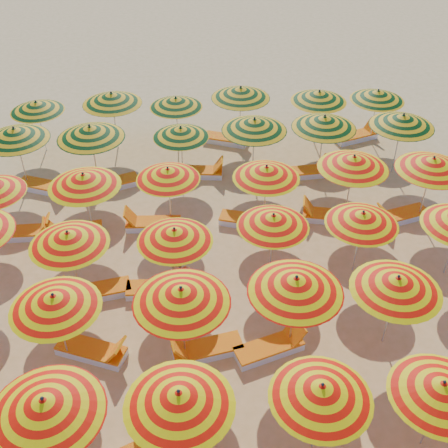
{
  "coord_description": "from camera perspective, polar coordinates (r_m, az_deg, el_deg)",
  "views": [
    {
      "loc": [
        -0.81,
        -11.47,
        10.97
      ],
      "look_at": [
        0.0,
        0.5,
        1.6
      ],
      "focal_mm": 45.0,
      "sensor_mm": 36.0,
      "label": 1
    }
  ],
  "objects": [
    {
      "name": "umbrella_38",
      "position": [
        21.13,
        -4.91,
        12.22
      ],
      "size": [
        2.17,
        2.17,
        2.08
      ],
      "color": "silver",
      "rests_on": "ground"
    },
    {
      "name": "lounger_10",
      "position": [
        14.08,
        4.74,
        -12.4
      ],
      "size": [
        1.83,
        1.12,
        0.69
      ],
      "rotation": [
        0.0,
        0.0,
        0.33
      ],
      "color": "white",
      "rests_on": "ground"
    },
    {
      "name": "lounger_15",
      "position": [
        17.74,
        -7.33,
        0.04
      ],
      "size": [
        1.75,
        0.64,
        0.69
      ],
      "rotation": [
        0.0,
        0.0,
        3.1
      ],
      "color": "white",
      "rests_on": "ground"
    },
    {
      "name": "lounger_17",
      "position": [
        18.22,
        10.53,
        0.83
      ],
      "size": [
        1.82,
        0.94,
        0.69
      ],
      "rotation": [
        0.0,
        0.0,
        2.93
      ],
      "color": "white",
      "rests_on": "ground"
    },
    {
      "name": "umbrella_30",
      "position": [
        19.68,
        -20.48,
        8.57
      ],
      "size": [
        2.81,
        2.81,
        2.34
      ],
      "color": "silver",
      "rests_on": "ground"
    },
    {
      "name": "umbrella_9",
      "position": [
        11.27,
        9.87,
        -16.44
      ],
      "size": [
        2.53,
        2.53,
        2.16
      ],
      "color": "silver",
      "rests_on": "ground"
    },
    {
      "name": "umbrella_37",
      "position": [
        21.27,
        -11.33,
        12.4
      ],
      "size": [
        2.5,
        2.5,
        2.31
      ],
      "color": "silver",
      "rests_on": "ground"
    },
    {
      "name": "umbrella_16",
      "position": [
        13.51,
        17.17,
        -5.83
      ],
      "size": [
        2.42,
        2.42,
        2.26
      ],
      "color": "silver",
      "rests_on": "ground"
    },
    {
      "name": "umbrella_26",
      "position": [
        16.94,
        -5.72,
        5.1
      ],
      "size": [
        2.12,
        2.12,
        2.07
      ],
      "color": "silver",
      "rests_on": "ground"
    },
    {
      "name": "beachgoer_a",
      "position": [
        14.62,
        -3.8,
        -6.65
      ],
      "size": [
        0.58,
        0.44,
        1.43
      ],
      "primitive_type": "imported",
      "rotation": [
        0.0,
        0.0,
        6.08
      ],
      "color": "tan",
      "rests_on": "ground"
    },
    {
      "name": "umbrella_15",
      "position": [
        12.86,
        7.32,
        -6.13
      ],
      "size": [
        2.3,
        2.3,
        2.36
      ],
      "color": "silver",
      "rests_on": "ground"
    },
    {
      "name": "umbrella_27",
      "position": [
        16.84,
        4.33,
        5.28
      ],
      "size": [
        2.3,
        2.3,
        2.16
      ],
      "color": "silver",
      "rests_on": "ground"
    },
    {
      "name": "umbrella_19",
      "position": [
        14.78,
        -15.53,
        -1.42
      ],
      "size": [
        2.66,
        2.66,
        2.18
      ],
      "color": "silver",
      "rests_on": "ground"
    },
    {
      "name": "lounger_19",
      "position": [
        20.26,
        -17.86,
        3.68
      ],
      "size": [
        1.82,
        1.18,
        0.69
      ],
      "rotation": [
        0.0,
        0.0,
        -0.38
      ],
      "color": "white",
      "rests_on": "ground"
    },
    {
      "name": "lounger_8",
      "position": [
        14.33,
        -13.16,
        -12.43
      ],
      "size": [
        1.82,
        1.17,
        0.69
      ],
      "rotation": [
        0.0,
        0.0,
        -0.37
      ],
      "color": "white",
      "rests_on": "ground"
    },
    {
      "name": "lounger_16",
      "position": [
        17.73,
        2.48,
        0.36
      ],
      "size": [
        1.83,
        1.07,
        0.69
      ],
      "rotation": [
        0.0,
        0.0,
        -0.3
      ],
      "color": "white",
      "rests_on": "ground"
    },
    {
      "name": "umbrella_8",
      "position": [
        10.95,
        -4.6,
        -17.28
      ],
      "size": [
        2.63,
        2.63,
        2.27
      ],
      "color": "silver",
      "rests_on": "ground"
    },
    {
      "name": "umbrella_13",
      "position": [
        13.14,
        -16.86,
        -7.56
      ],
      "size": [
        2.32,
        2.32,
        2.2
      ],
      "color": "silver",
      "rests_on": "ground"
    },
    {
      "name": "umbrella_34",
      "position": [
        19.48,
        10.15,
        10.16
      ],
      "size": [
        2.66,
        2.66,
        2.34
      ],
      "color": "silver",
      "rests_on": "ground"
    },
    {
      "name": "umbrella_39",
      "position": [
        21.28,
        1.7,
        13.19
      ],
      "size": [
        2.65,
        2.65,
        2.33
      ],
      "color": "silver",
      "rests_on": "ground"
    },
    {
      "name": "umbrella_31",
      "position": [
        19.03,
        -13.43,
        9.07
      ],
      "size": [
        2.52,
        2.52,
        2.37
      ],
      "color": "silver",
      "rests_on": "ground"
    },
    {
      "name": "lounger_11",
      "position": [
        15.72,
        -12.74,
        -6.68
      ],
      "size": [
        1.82,
        0.93,
        0.69
      ],
      "rotation": [
        0.0,
        0.0,
        3.35
      ],
      "color": "white",
      "rests_on": "ground"
    },
    {
      "name": "umbrella_21",
      "position": [
        15.01,
        5.03,
        0.35
      ],
      "size": [
        2.17,
        2.17,
        2.09
      ],
      "color": "silver",
      "rests_on": "ground"
    },
    {
      "name": "ground",
      "position": [
        15.89,
        0.12,
        -5.66
      ],
      "size": [
        120.0,
        120.0,
        0.0
      ],
      "primitive_type": "plane",
      "color": "#E5B166",
      "rests_on": "ground"
    },
    {
      "name": "umbrella_41",
      "position": [
        22.18,
        15.34,
        12.49
      ],
      "size": [
        2.45,
        2.45,
        2.15
      ],
      "color": "silver",
      "rests_on": "ground"
    },
    {
      "name": "umbrella_14",
      "position": [
        12.55,
        -4.36,
        -7.25
      ],
      "size": [
        2.82,
        2.82,
        2.37
      ],
      "color": "silver",
      "rests_on": "ground"
    },
    {
      "name": "umbrella_29",
      "position": [
        18.02,
        20.44,
        5.74
      ],
      "size": [
        2.34,
        2.34,
        2.33
      ],
      "color": "silver",
      "rests_on": "ground"
    },
    {
      "name": "umbrella_7",
      "position": [
        11.21,
        -17.76,
        -17.24
      ],
      "size": [
        2.95,
        2.95,
        2.36
      ],
      "color": "silver",
      "rests_on": "ground"
    },
    {
      "name": "umbrella_33",
      "position": [
        19.04,
        3.1,
        10.04
      ],
      "size": [
        2.53,
        2.53,
        2.35
      ],
      "color": "silver",
      "rests_on": "ground"
    },
    {
      "name": "lounger_14",
      "position": [
        17.89,
        -15.08,
        -0.74
      ],
      "size": [
        1.8,
        0.86,
        0.69
      ],
      "rotation": [
        0.0,
        0.0,
        3.31
      ],
      "color": "white",
      "rests_on": "ground"
    },
    {
      "name": "lounger_12",
      "position": [
        15.5,
        -6.56,
        -6.58
      ],
      "size": [
        1.75,
        0.64,
        0.69
      ],
      "rotation": [
        0.0,
        0.0,
        -0.03
      ],
      "color": "white",
      "rests_on": "ground"
    },
    {
      "name": "lounger_20",
      "position": [
        19.79,
        -11.25,
        4.05
      ],
      "size": [
        1.83,
        1.15,
        0.69
      ],
      "rotation": [
        0.0,
        0.0,
        3.5
      ],
      "color": "white",
      "rests_on": "ground"
    },
    {
      "name": "beachgoer_b",
      "position": [
        15.03,
        -4.4,
        -4.84
      ],
      "size": [
        0.85,
        0.94,
        1.56
      ],
      "primitive_type": "imported",
      "rotation": [
        0.0,
        0.0,
        1.14
      ],
      "color": "tan",
      "rests_on": "ground"
    },
    {
      "name": "umbrella_36",
      "position": [
        21.84,
        -18.5,
        11.26
      ],
      "size": [
        2.41,
        2.41,
        2.07
      ],
      "color": "silver",
      "rests_on": "ground"
    },
    {
      "name": "umbrella_32",
      "position": [
        19.2,
        -4.42,
        9.29
      ],
      "size": [
        1.96,
        1.96,
        2.02
      ],
      "color": "silver",
      "rests_on": "ground"
    },
    {
      "name": "umbrella_25",
      "position": [
        16.77,
        -14.06,
        4.34
      ],
      "size": [
        2.37,
        2.37,
        2.26
      ],
      "color": "silver",
      "rests_on": "ground"
    },
    {
      "name": "umbrella_20",
      "position": [
        14.49,
        -5.04,
        -1.12
      ],
      "size": [
        2.6,
        2.6,
        2.11
      ],
      "color": "silver",
      "rests_on": "ground"
    },
    {
      "name": "lounger_22",
      "position": [
        20.24,
        8.23,
        5.26
      ],
      "size": [
        1.78,
        0.74,
        0.69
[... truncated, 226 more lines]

